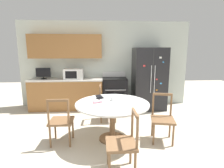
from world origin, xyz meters
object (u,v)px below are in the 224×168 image
microwave (74,74)px  dining_chair_near (123,143)px  candle_glass (113,99)px  dining_chair_right (163,119)px  refrigerator (149,79)px  countertop_tv (43,73)px  dining_chair_left (61,121)px  oven_range (115,93)px  wallet (100,97)px  dining_chair_far (107,104)px

microwave → dining_chair_near: bearing=-69.5°
candle_glass → dining_chair_right: bearing=-15.2°
dining_chair_right → refrigerator: bearing=-85.4°
countertop_tv → dining_chair_left: size_ratio=0.46×
microwave → candle_glass: 2.10m
oven_range → wallet: size_ratio=6.20×
refrigerator → dining_chair_near: refrigerator is taller
dining_chair_far → wallet: (-0.17, -0.64, 0.33)m
wallet → dining_chair_left: bearing=-149.1°
dining_chair_far → wallet: 0.74m
microwave → dining_chair_far: (0.94, -1.01, -0.61)m
refrigerator → dining_chair_right: size_ratio=2.00×
refrigerator → countertop_tv: (-3.12, 0.16, 0.18)m
oven_range → dining_chair_far: (-0.26, -0.98, -0.03)m
dining_chair_far → candle_glass: size_ratio=9.72×
dining_chair_near → wallet: size_ratio=5.18×
countertop_tv → microwave: bearing=-4.1°
wallet → oven_range: bearing=74.8°
wallet → dining_chair_right: bearing=-19.5°
oven_range → refrigerator: bearing=-3.5°
oven_range → dining_chair_near: size_ratio=1.20×
refrigerator → candle_glass: size_ratio=19.43×
microwave → oven_range: bearing=-1.6°
refrigerator → wallet: (-1.46, -1.55, -0.13)m
dining_chair_right → wallet: (-1.20, 0.42, 0.33)m
oven_range → dining_chair_right: (0.76, -2.04, -0.03)m
dining_chair_far → refrigerator: bearing=127.1°
refrigerator → dining_chair_far: bearing=-144.5°
countertop_tv → wallet: bearing=-45.9°
candle_glass → wallet: candle_glass is taller
microwave → dining_chair_right: microwave is taller
dining_chair_right → dining_chair_left: size_ratio=1.00×
oven_range → dining_chair_left: bearing=-119.4°
microwave → candle_glass: bearing=-60.6°
refrigerator → dining_chair_far: 1.64m
countertop_tv → dining_chair_right: 3.62m
refrigerator → microwave: bearing=177.5°
dining_chair_right → wallet: bearing=-7.5°
refrigerator → dining_chair_left: size_ratio=2.00×
refrigerator → microwave: refrigerator is taller
microwave → countertop_tv: countertop_tv is taller
oven_range → wallet: (-0.44, -1.61, 0.30)m
refrigerator → oven_range: (-1.02, 0.06, -0.43)m
wallet → microwave: bearing=114.8°
dining_chair_far → candle_glass: 0.88m
microwave → dining_chair_far: bearing=-47.2°
dining_chair_left → candle_glass: 1.06m
dining_chair_right → wallet: 1.31m
dining_chair_left → dining_chair_right: bearing=0.3°
refrigerator → wallet: bearing=-133.2°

